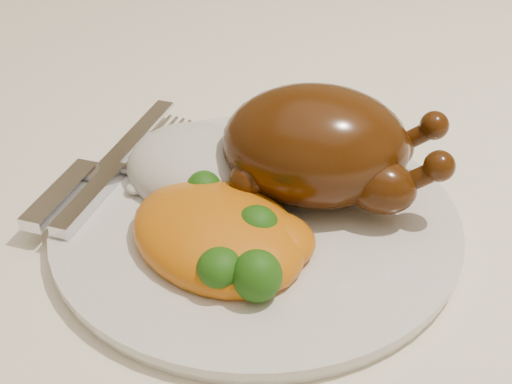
% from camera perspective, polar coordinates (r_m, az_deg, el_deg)
% --- Properties ---
extents(dining_table, '(1.60, 0.90, 0.76)m').
position_cam_1_polar(dining_table, '(0.64, 18.66, -6.64)').
color(dining_table, brown).
rests_on(dining_table, floor).
extents(dinner_plate, '(0.35, 0.35, 0.01)m').
position_cam_1_polar(dinner_plate, '(0.49, 0.00, -2.47)').
color(dinner_plate, silver).
rests_on(dinner_plate, tablecloth).
extents(roast_chicken, '(0.17, 0.13, 0.08)m').
position_cam_1_polar(roast_chicken, '(0.49, 5.20, 3.67)').
color(roast_chicken, '#461F07').
rests_on(roast_chicken, dinner_plate).
extents(rice_mound, '(0.11, 0.11, 0.05)m').
position_cam_1_polar(rice_mound, '(0.52, -4.89, 1.96)').
color(rice_mound, silver).
rests_on(rice_mound, dinner_plate).
extents(mac_and_cheese, '(0.15, 0.13, 0.05)m').
position_cam_1_polar(mac_and_cheese, '(0.46, -2.53, -3.54)').
color(mac_and_cheese, orange).
rests_on(mac_and_cheese, dinner_plate).
extents(cutlery, '(0.05, 0.19, 0.01)m').
position_cam_1_polar(cutlery, '(0.53, -12.51, 1.20)').
color(cutlery, silver).
rests_on(cutlery, dinner_plate).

